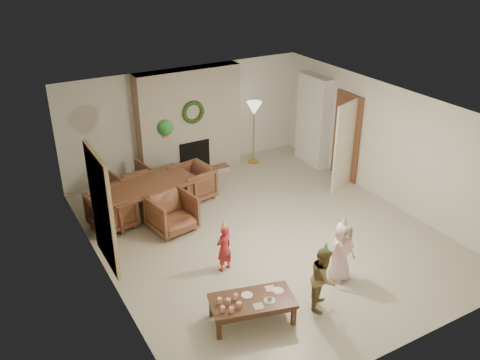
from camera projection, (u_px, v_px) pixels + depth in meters
floor at (264, 233)px, 9.92m from camera, size 7.00×7.00×0.00m
ceiling at (267, 109)px, 8.81m from camera, size 7.00×7.00×0.00m
wall_back at (186, 119)px, 12.09m from camera, size 7.00×0.00×7.00m
wall_front at (409, 276)px, 6.63m from camera, size 7.00×0.00×7.00m
wall_left at (103, 216)px, 8.03m from camera, size 0.00×7.00×7.00m
wall_right at (387, 144)px, 10.70m from camera, size 0.00×7.00×7.00m
fireplace_mass at (190, 122)px, 11.94m from camera, size 2.50×0.40×2.50m
fireplace_hearth at (198, 174)px, 12.19m from camera, size 1.60×0.30×0.12m
fireplace_firebox at (194, 156)px, 12.15m from camera, size 0.75×0.12×0.75m
fireplace_wreath at (193, 112)px, 11.63m from camera, size 0.54×0.10×0.54m
floor_lamp_base at (253, 161)px, 12.95m from camera, size 0.29×0.29×0.03m
floor_lamp_post at (254, 135)px, 12.63m from camera, size 0.03×0.03×1.41m
floor_lamp_shade at (254, 108)px, 12.33m from camera, size 0.38×0.38×0.31m
bookshelf_carcass at (313, 120)px, 12.49m from camera, size 0.30×1.00×2.20m
bookshelf_shelf_a at (311, 145)px, 12.76m from camera, size 0.30×0.92×0.03m
bookshelf_shelf_b at (312, 130)px, 12.59m from camera, size 0.30×0.92×0.03m
bookshelf_shelf_c at (313, 114)px, 12.41m from camera, size 0.30×0.92×0.03m
bookshelf_shelf_d at (314, 98)px, 12.24m from camera, size 0.30×0.92×0.03m
books_row_lower at (314, 142)px, 12.58m from camera, size 0.20×0.40×0.24m
books_row_mid at (311, 124)px, 12.56m from camera, size 0.20×0.44×0.24m
books_row_upper at (315, 111)px, 12.27m from camera, size 0.20×0.36×0.22m
door_frame at (347, 137)px, 11.72m from camera, size 0.05×0.86×2.04m
door_leaf at (344, 146)px, 11.26m from camera, size 0.77×0.32×2.00m
curtain_panel at (102, 210)px, 8.21m from camera, size 0.06×1.20×2.00m
dining_table at (150, 199)px, 10.47m from camera, size 2.06×1.37×0.67m
dining_chair_near at (172, 213)px, 9.87m from camera, size 0.92×0.93×0.74m
dining_chair_far at (130, 183)px, 11.04m from camera, size 0.92×0.93×0.74m
dining_chair_left at (112, 210)px, 9.98m from camera, size 0.93×0.92×0.74m
dining_chair_right at (192, 183)px, 11.05m from camera, size 0.93×0.92×0.74m
hanging_plant_cord at (164, 116)px, 9.56m from camera, size 0.01×0.01×0.70m
hanging_plant_pot at (165, 134)px, 9.71m from camera, size 0.16×0.16×0.12m
hanging_plant_foliage at (165, 128)px, 9.66m from camera, size 0.32×0.32×0.32m
coffee_table_top at (252, 301)px, 7.57m from camera, size 1.36×0.92×0.06m
coffee_table_apron at (252, 305)px, 7.60m from camera, size 1.24×0.80×0.08m
coffee_leg_fl at (219, 330)px, 7.30m from camera, size 0.08×0.08×0.33m
coffee_leg_fr at (294, 316)px, 7.56m from camera, size 0.08×0.08×0.33m
coffee_leg_bl at (211, 307)px, 7.74m from camera, size 0.08×0.08×0.33m
coffee_leg_br at (282, 294)px, 8.00m from camera, size 0.08×0.08×0.33m
cup_a at (223, 309)px, 7.30m from camera, size 0.08×0.08×0.09m
cup_b at (220, 301)px, 7.47m from camera, size 0.08×0.08×0.09m
cup_c at (231, 310)px, 7.29m from camera, size 0.08×0.08×0.09m
cup_d at (228, 301)px, 7.45m from camera, size 0.08×0.08×0.09m
cup_e at (239, 305)px, 7.38m from camera, size 0.08×0.08×0.09m
cup_f at (236, 296)px, 7.55m from camera, size 0.08×0.08×0.09m
plate_a at (247, 295)px, 7.64m from camera, size 0.21×0.21×0.01m
plate_b at (270, 301)px, 7.53m from camera, size 0.21×0.21×0.01m
plate_c at (278, 290)px, 7.74m from camera, size 0.21×0.21×0.01m
food_scoop at (270, 299)px, 7.51m from camera, size 0.08×0.08×0.07m
napkin_left at (259, 306)px, 7.42m from camera, size 0.18×0.18×0.01m
napkin_right at (270, 288)px, 7.78m from camera, size 0.18×0.18×0.01m
child_red at (224, 248)px, 8.67m from camera, size 0.36×0.28×0.87m
party_hat_red at (224, 224)px, 8.47m from camera, size 0.13×0.13×0.17m
child_plaid at (323, 278)px, 7.80m from camera, size 0.64×0.64×1.04m
party_hat_plaid at (326, 247)px, 7.56m from camera, size 0.16×0.16×0.17m
child_pink at (342, 251)px, 8.42m from camera, size 0.55×0.39×1.07m
party_hat_pink at (345, 221)px, 8.16m from camera, size 0.15×0.15×0.19m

